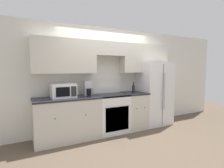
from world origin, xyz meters
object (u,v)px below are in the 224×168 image
(oven_range, at_px, (111,113))
(microwave, at_px, (63,91))
(bottle, at_px, (133,89))
(refrigerator, at_px, (154,93))

(oven_range, relative_size, microwave, 2.16)
(microwave, height_order, bottle, microwave)
(microwave, relative_size, bottle, 1.84)
(microwave, bearing_deg, oven_range, -1.76)
(refrigerator, distance_m, bottle, 0.76)
(oven_range, bearing_deg, microwave, 178.24)
(bottle, bearing_deg, refrigerator, 4.81)
(microwave, bearing_deg, refrigerator, 0.13)
(oven_range, distance_m, refrigerator, 1.43)
(oven_range, bearing_deg, bottle, -1.94)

